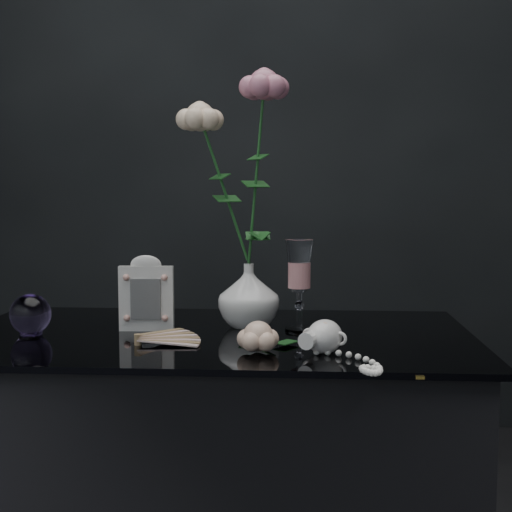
# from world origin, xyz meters

# --- Properties ---
(table) EXTENTS (1.05, 0.58, 0.76)m
(table) POSITION_xyz_m (0.00, 0.05, 0.38)
(table) COLOR black
(table) RESTS_ON ground
(vase) EXTENTS (0.13, 0.13, 0.14)m
(vase) POSITION_xyz_m (0.06, 0.12, 0.83)
(vase) COLOR white
(vase) RESTS_ON table
(wine_glass) EXTENTS (0.08, 0.08, 0.19)m
(wine_glass) POSITION_xyz_m (0.17, 0.09, 0.86)
(wine_glass) COLOR white
(wine_glass) RESTS_ON table
(picture_frame) EXTENTS (0.12, 0.10, 0.16)m
(picture_frame) POSITION_xyz_m (-0.15, 0.07, 0.84)
(picture_frame) COLOR silver
(picture_frame) RESTS_ON table
(paperweight) EXTENTS (0.11, 0.11, 0.08)m
(paperweight) POSITION_xyz_m (-0.37, 0.01, 0.80)
(paperweight) COLOR #9778C3
(paperweight) RESTS_ON table
(paper_fan) EXTENTS (0.28, 0.25, 0.02)m
(paper_fan) POSITION_xyz_m (-0.13, -0.07, 0.77)
(paper_fan) COLOR beige
(paper_fan) RESTS_ON table
(loose_rose) EXTENTS (0.19, 0.21, 0.06)m
(loose_rose) POSITION_xyz_m (0.10, -0.11, 0.79)
(loose_rose) COLOR #FFC4A4
(loose_rose) RESTS_ON table
(pearl_jar) EXTENTS (0.29, 0.30, 0.06)m
(pearl_jar) POSITION_xyz_m (0.22, -0.11, 0.79)
(pearl_jar) COLOR white
(pearl_jar) RESTS_ON table
(roses) EXTENTS (0.21, 0.12, 0.46)m
(roses) POSITION_xyz_m (0.05, 0.11, 1.11)
(roses) COLOR #FFD0AA
(roses) RESTS_ON vase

